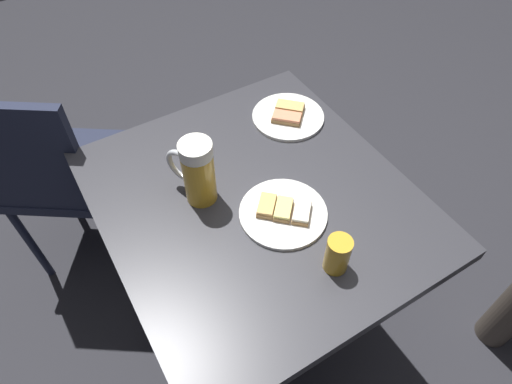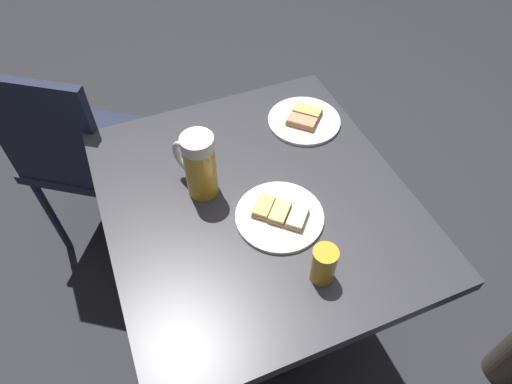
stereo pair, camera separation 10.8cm
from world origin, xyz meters
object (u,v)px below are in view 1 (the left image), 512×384
(beer_mug, at_px, (197,171))
(beer_glass_small, at_px, (338,254))
(plate_far, at_px, (288,116))
(cafe_chair, at_px, (56,173))
(plate_near, at_px, (283,212))

(beer_mug, bearing_deg, beer_glass_small, -63.84)
(beer_mug, xyz_separation_m, beer_glass_small, (0.16, -0.33, -0.04))
(plate_far, relative_size, beer_mug, 1.17)
(plate_far, bearing_deg, cafe_chair, 150.22)
(beer_glass_small, bearing_deg, beer_mug, 116.16)
(plate_near, height_order, plate_far, same)
(plate_far, xyz_separation_m, cafe_chair, (-0.64, 0.37, -0.22))
(plate_near, xyz_separation_m, beer_mug, (-0.14, 0.15, 0.08))
(plate_far, distance_m, beer_mug, 0.38)
(plate_far, xyz_separation_m, beer_mug, (-0.35, -0.13, 0.08))
(plate_far, xyz_separation_m, beer_glass_small, (-0.19, -0.46, 0.04))
(beer_mug, distance_m, cafe_chair, 0.66)
(plate_far, height_order, beer_glass_small, beer_glass_small)
(beer_glass_small, relative_size, cafe_chair, 0.11)
(plate_near, xyz_separation_m, cafe_chair, (-0.44, 0.65, -0.22))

